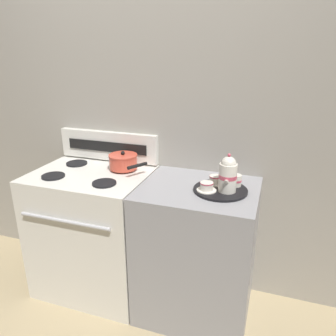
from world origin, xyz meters
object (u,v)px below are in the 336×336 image
teapot (228,174)px  teacup_left (207,187)px  teacup_right (215,180)px  serving_tray (220,190)px  stove (95,231)px  creamer_jug (236,180)px  saucepan (123,161)px

teapot → teacup_left: bearing=-164.7°
teapot → teacup_right: (-0.09, 0.09, -0.08)m
serving_tray → teacup_right: (-0.04, 0.07, 0.03)m
stove → teacup_right: 0.99m
stove → teacup_right: size_ratio=7.89×
teacup_left → teacup_right: (0.03, 0.12, 0.00)m
stove → serving_tray: size_ratio=2.87×
serving_tray → teapot: bearing=-26.5°
teapot → teacup_left: 0.14m
teacup_right → creamer_jug: size_ratio=1.67×
teacup_right → serving_tray: bearing=-57.7°
serving_tray → teapot: size_ratio=1.40×
serving_tray → creamer_jug: (0.08, 0.08, 0.04)m
saucepan → teacup_left: 0.66m
stove → saucepan: bearing=35.0°
serving_tray → creamer_jug: bearing=44.6°
creamer_jug → serving_tray: bearing=-135.4°
serving_tray → teapot: teapot is taller
teacup_left → saucepan: bearing=162.7°
saucepan → teacup_right: (0.66, -0.08, -0.02)m
stove → saucepan: saucepan is taller
serving_tray → teacup_right: 0.09m
teapot → creamer_jug: teapot is taller
saucepan → creamer_jug: (0.79, -0.07, -0.01)m
teapot → stove: bearing=178.1°
saucepan → creamer_jug: saucepan is taller
saucepan → creamer_jug: 0.79m
stove → creamer_jug: bearing=4.0°
teacup_left → creamer_jug: 0.20m
creamer_jug → teapot: bearing=-110.8°
saucepan → serving_tray: (0.71, -0.15, -0.06)m
teacup_left → teacup_right: same height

